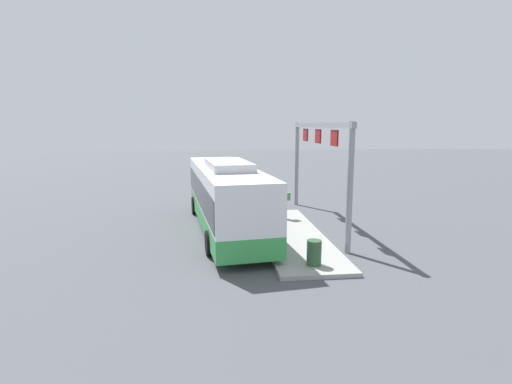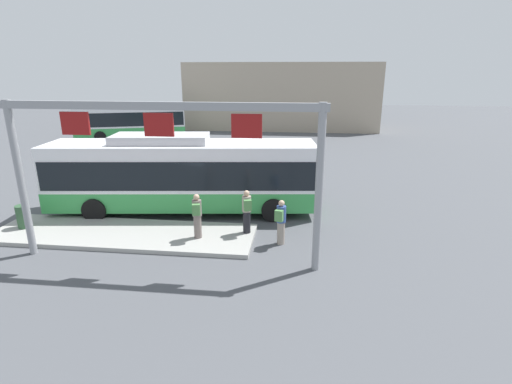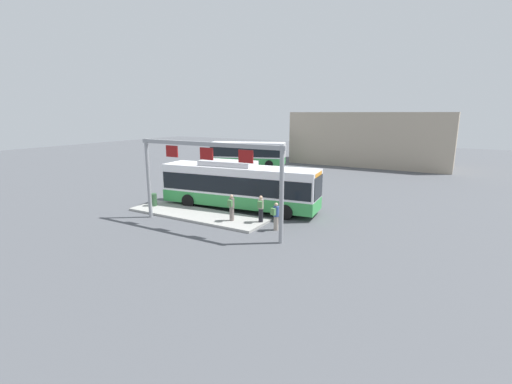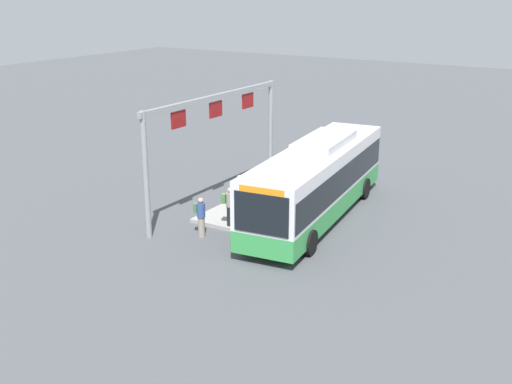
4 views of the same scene
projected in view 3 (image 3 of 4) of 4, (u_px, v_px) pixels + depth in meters
The scene contains 10 objects.
ground_plane at pixel (239, 209), 25.72m from camera, with size 120.00×120.00×0.00m, color #4C4F54.
platform_curb at pixel (197, 214), 23.99m from camera, with size 10.00×2.80×0.16m, color #9E9E99.
bus_main at pixel (239, 184), 25.33m from camera, with size 11.68×3.85×3.46m.
bus_background_left at pixel (248, 153), 45.88m from camera, with size 9.86×5.52×3.10m.
person_boarding at pixel (276, 216), 20.85m from camera, with size 0.43×0.58×1.67m.
person_waiting_near at pixel (231, 207), 22.17m from camera, with size 0.39×0.57×1.67m.
person_waiting_mid at pixel (261, 208), 21.88m from camera, with size 0.44×0.59×1.67m.
platform_sign_gantry at pixel (207, 166), 20.51m from camera, with size 10.03×0.24×5.20m.
station_building at pixel (371, 139), 47.42m from camera, with size 20.14×8.00×6.89m, color tan.
trash_bin at pixel (153, 200), 25.86m from camera, with size 0.52×0.52×0.90m, color #2D5133.
Camera 3 is at (13.49, -20.90, 6.78)m, focal length 24.94 mm.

